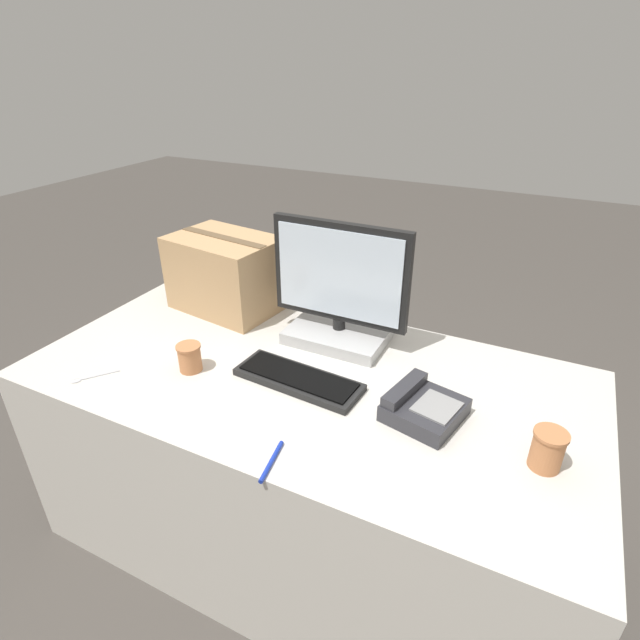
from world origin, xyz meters
The scene contains 10 objects.
ground_plane centered at (0.00, 0.00, 0.00)m, with size 12.00×12.00×0.00m, color #47423D.
office_desk centered at (0.00, 0.00, 0.37)m, with size 1.80×0.90×0.75m.
monitor centered at (0.01, 0.25, 0.91)m, with size 0.49×0.26×0.43m.
keyboard centered at (0.01, -0.05, 0.76)m, with size 0.42×0.17×0.03m.
desk_phone centered at (0.40, -0.04, 0.78)m, with size 0.23×0.24×0.08m.
paper_cup_left centered at (-0.34, -0.15, 0.80)m, with size 0.08×0.08×0.09m.
paper_cup_right centered at (0.73, -0.10, 0.80)m, with size 0.08×0.08×0.11m.
spoon centered at (-0.61, -0.33, 0.75)m, with size 0.10×0.13×0.00m.
cardboard_box centered at (-0.50, 0.29, 0.90)m, with size 0.44×0.34×0.30m.
pen_marker centered at (0.11, -0.39, 0.76)m, with size 0.04×0.14×0.01m.
Camera 1 is at (0.63, -1.18, 1.67)m, focal length 28.00 mm.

